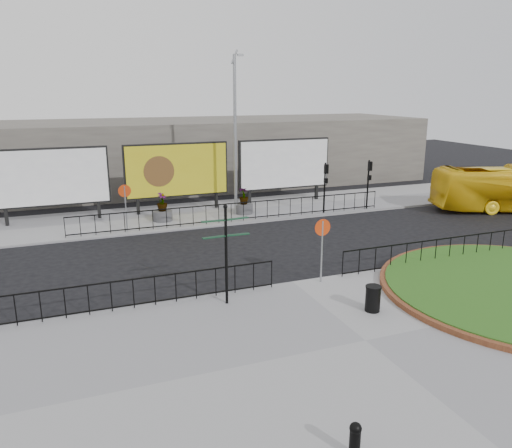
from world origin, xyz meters
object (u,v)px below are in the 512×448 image
planter_b (244,204)px  bollard (355,438)px  planter_a (162,211)px  fingerpost_sign (226,245)px  litter_bin (373,298)px  lamp_post (235,134)px  billboard_mid (177,170)px

planter_b → bollard: bearing=-103.8°
planter_a → planter_b: bearing=0.0°
fingerpost_sign → litter_bin: 5.18m
lamp_post → planter_a: lamp_post is taller
bollard → planter_a: bearing=89.9°
billboard_mid → planter_a: (-1.34, -1.97, -1.93)m
billboard_mid → fingerpost_sign: bearing=-96.0°
fingerpost_sign → bollard: 8.18m
planter_b → fingerpost_sign: bearing=-112.5°
billboard_mid → planter_a: 3.07m
bollard → planter_a: planter_a is taller
planter_b → planter_a: bearing=180.0°
lamp_post → litter_bin: lamp_post is taller
lamp_post → planter_b: bearing=-0.0°
bollard → litter_bin: (4.24, 5.66, 0.02)m
lamp_post → bollard: lamp_post is taller
lamp_post → planter_b: (0.49, -0.00, -4.17)m
bollard → lamp_post: bearing=77.6°
billboard_mid → planter_a: size_ratio=3.89×
planter_b → litter_bin: bearing=-92.6°
bollard → planter_b: bearing=76.2°
lamp_post → fingerpost_sign: bearing=-110.4°
litter_bin → planter_b: size_ratio=0.57×
billboard_mid → lamp_post: 4.23m
bollard → planter_b: planter_b is taller
fingerpost_sign → litter_bin: fingerpost_sign is taller
billboard_mid → lamp_post: lamp_post is taller
lamp_post → bollard: (-4.40, -20.00, -4.28)m
billboard_mid → planter_b: billboard_mid is taller
billboard_mid → fingerpost_sign: size_ratio=1.78×
billboard_mid → bollard: bearing=-93.6°
lamp_post → planter_b: lamp_post is taller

